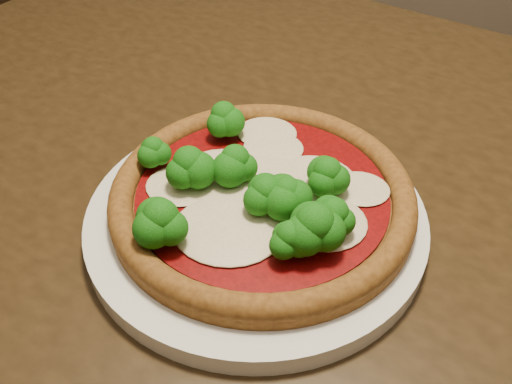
# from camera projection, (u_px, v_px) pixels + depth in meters

# --- Properties ---
(dining_table) EXTENTS (1.39, 1.21, 0.75)m
(dining_table) POSITION_uv_depth(u_px,v_px,m) (303.00, 254.00, 0.61)
(dining_table) COLOR black
(dining_table) RESTS_ON floor
(plate) EXTENTS (0.29, 0.29, 0.02)m
(plate) POSITION_uv_depth(u_px,v_px,m) (256.00, 219.00, 0.49)
(plate) COLOR silver
(plate) RESTS_ON dining_table
(pizza) EXTENTS (0.26, 0.26, 0.06)m
(pizza) POSITION_uv_depth(u_px,v_px,m) (260.00, 193.00, 0.48)
(pizza) COLOR brown
(pizza) RESTS_ON plate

